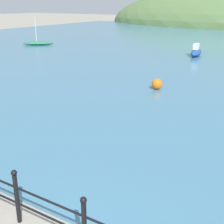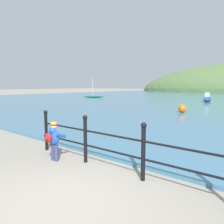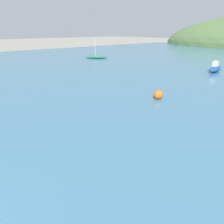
{
  "view_description": "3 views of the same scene",
  "coord_description": "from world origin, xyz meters",
  "px_view_note": "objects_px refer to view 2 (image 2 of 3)",
  "views": [
    {
      "loc": [
        3.34,
        -2.01,
        4.28
      ],
      "look_at": [
        -1.7,
        6.1,
        0.91
      ],
      "focal_mm": 50.0,
      "sensor_mm": 36.0,
      "label": 1
    },
    {
      "loc": [
        2.81,
        -2.22,
        1.94
      ],
      "look_at": [
        -1.99,
        3.66,
        1.01
      ],
      "focal_mm": 35.0,
      "sensor_mm": 36.0,
      "label": 2
    },
    {
      "loc": [
        4.38,
        1.92,
        3.94
      ],
      "look_at": [
        -1.42,
        7.27,
        0.95
      ],
      "focal_mm": 35.0,
      "sensor_mm": 36.0,
      "label": 3
    }
  ],
  "objects_px": {
    "boat_nearest_quay": "(207,99)",
    "boat_red_dinghy": "(94,96)",
    "child_in_coat": "(54,138)",
    "mooring_buoy": "(182,108)"
  },
  "relations": [
    {
      "from": "boat_nearest_quay",
      "to": "mooring_buoy",
      "type": "height_order",
      "value": "boat_nearest_quay"
    },
    {
      "from": "child_in_coat",
      "to": "boat_red_dinghy",
      "type": "bearing_deg",
      "value": 131.94
    },
    {
      "from": "child_in_coat",
      "to": "mooring_buoy",
      "type": "distance_m",
      "value": 11.24
    },
    {
      "from": "boat_red_dinghy",
      "to": "mooring_buoy",
      "type": "distance_m",
      "value": 20.02
    },
    {
      "from": "boat_red_dinghy",
      "to": "boat_nearest_quay",
      "type": "bearing_deg",
      "value": 6.2
    },
    {
      "from": "boat_red_dinghy",
      "to": "mooring_buoy",
      "type": "bearing_deg",
      "value": -28.46
    },
    {
      "from": "child_in_coat",
      "to": "boat_red_dinghy",
      "type": "xyz_separation_m",
      "value": [
        -18.63,
        20.73,
        -0.3
      ]
    },
    {
      "from": "boat_nearest_quay",
      "to": "boat_red_dinghy",
      "type": "bearing_deg",
      "value": -173.8
    },
    {
      "from": "boat_nearest_quay",
      "to": "boat_red_dinghy",
      "type": "distance_m",
      "value": 16.15
    },
    {
      "from": "mooring_buoy",
      "to": "boat_nearest_quay",
      "type": "bearing_deg",
      "value": 97.78
    }
  ]
}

